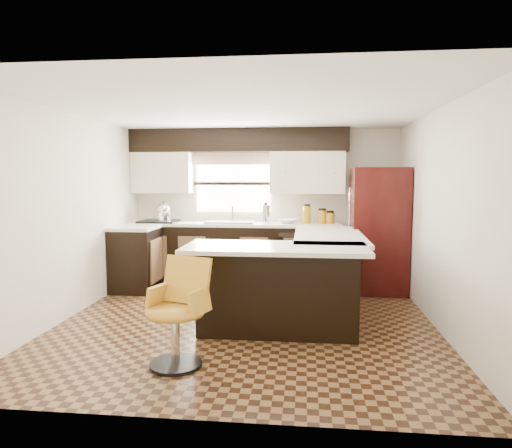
# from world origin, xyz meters

# --- Properties ---
(floor) EXTENTS (4.40, 4.40, 0.00)m
(floor) POSITION_xyz_m (0.00, 0.00, 0.00)
(floor) COLOR #49301A
(floor) RESTS_ON ground
(ceiling) EXTENTS (4.40, 4.40, 0.00)m
(ceiling) POSITION_xyz_m (0.00, 0.00, 2.40)
(ceiling) COLOR silver
(ceiling) RESTS_ON wall_back
(wall_back) EXTENTS (4.40, 0.00, 4.40)m
(wall_back) POSITION_xyz_m (0.00, 2.20, 1.20)
(wall_back) COLOR beige
(wall_back) RESTS_ON floor
(wall_front) EXTENTS (4.40, 0.00, 4.40)m
(wall_front) POSITION_xyz_m (0.00, -2.20, 1.20)
(wall_front) COLOR beige
(wall_front) RESTS_ON floor
(wall_left) EXTENTS (0.00, 4.40, 4.40)m
(wall_left) POSITION_xyz_m (-2.10, 0.00, 1.20)
(wall_left) COLOR beige
(wall_left) RESTS_ON floor
(wall_right) EXTENTS (0.00, 4.40, 4.40)m
(wall_right) POSITION_xyz_m (2.10, 0.00, 1.20)
(wall_right) COLOR beige
(wall_right) RESTS_ON floor
(base_cab_back) EXTENTS (3.30, 0.60, 0.90)m
(base_cab_back) POSITION_xyz_m (-0.45, 1.90, 0.45)
(base_cab_back) COLOR black
(base_cab_back) RESTS_ON floor
(base_cab_left) EXTENTS (0.60, 0.70, 0.90)m
(base_cab_left) POSITION_xyz_m (-1.80, 1.25, 0.45)
(base_cab_left) COLOR black
(base_cab_left) RESTS_ON floor
(counter_back) EXTENTS (3.30, 0.60, 0.04)m
(counter_back) POSITION_xyz_m (-0.45, 1.90, 0.92)
(counter_back) COLOR silver
(counter_back) RESTS_ON base_cab_back
(counter_left) EXTENTS (0.60, 0.70, 0.04)m
(counter_left) POSITION_xyz_m (-1.80, 1.25, 0.92)
(counter_left) COLOR silver
(counter_left) RESTS_ON base_cab_left
(soffit) EXTENTS (3.40, 0.35, 0.36)m
(soffit) POSITION_xyz_m (-0.40, 2.03, 2.22)
(soffit) COLOR black
(soffit) RESTS_ON wall_back
(upper_cab_left) EXTENTS (0.94, 0.35, 0.64)m
(upper_cab_left) POSITION_xyz_m (-1.62, 2.03, 1.72)
(upper_cab_left) COLOR beige
(upper_cab_left) RESTS_ON wall_back
(upper_cab_right) EXTENTS (1.14, 0.35, 0.64)m
(upper_cab_right) POSITION_xyz_m (0.68, 2.03, 1.72)
(upper_cab_right) COLOR beige
(upper_cab_right) RESTS_ON wall_back
(window_pane) EXTENTS (1.20, 0.02, 0.90)m
(window_pane) POSITION_xyz_m (-0.50, 2.18, 1.55)
(window_pane) COLOR white
(window_pane) RESTS_ON wall_back
(valance) EXTENTS (1.30, 0.06, 0.18)m
(valance) POSITION_xyz_m (-0.50, 2.14, 1.94)
(valance) COLOR #D19B93
(valance) RESTS_ON wall_back
(sink) EXTENTS (0.75, 0.45, 0.03)m
(sink) POSITION_xyz_m (-0.50, 1.88, 0.96)
(sink) COLOR #B2B2B7
(sink) RESTS_ON counter_back
(dishwasher) EXTENTS (0.58, 0.03, 0.78)m
(dishwasher) POSITION_xyz_m (0.55, 1.61, 0.43)
(dishwasher) COLOR black
(dishwasher) RESTS_ON floor
(cooktop) EXTENTS (0.58, 0.50, 0.02)m
(cooktop) POSITION_xyz_m (-1.65, 1.88, 0.96)
(cooktop) COLOR black
(cooktop) RESTS_ON counter_back
(peninsula_long) EXTENTS (0.60, 1.95, 0.90)m
(peninsula_long) POSITION_xyz_m (0.90, 0.62, 0.45)
(peninsula_long) COLOR black
(peninsula_long) RESTS_ON floor
(peninsula_return) EXTENTS (1.65, 0.60, 0.90)m
(peninsula_return) POSITION_xyz_m (0.38, -0.35, 0.45)
(peninsula_return) COLOR black
(peninsula_return) RESTS_ON floor
(counter_pen_long) EXTENTS (0.84, 1.95, 0.04)m
(counter_pen_long) POSITION_xyz_m (0.95, 0.62, 0.92)
(counter_pen_long) COLOR silver
(counter_pen_long) RESTS_ON peninsula_long
(counter_pen_return) EXTENTS (1.89, 0.84, 0.04)m
(counter_pen_return) POSITION_xyz_m (0.35, -0.44, 0.92)
(counter_pen_return) COLOR silver
(counter_pen_return) RESTS_ON peninsula_return
(refrigerator) EXTENTS (0.77, 0.73, 1.79)m
(refrigerator) POSITION_xyz_m (1.70, 1.55, 0.89)
(refrigerator) COLOR black
(refrigerator) RESTS_ON floor
(bar_chair) EXTENTS (0.64, 0.64, 0.94)m
(bar_chair) POSITION_xyz_m (-0.46, -1.34, 0.47)
(bar_chair) COLOR gold
(bar_chair) RESTS_ON floor
(kettle) EXTENTS (0.22, 0.22, 0.30)m
(kettle) POSITION_xyz_m (-1.56, 1.88, 1.12)
(kettle) COLOR silver
(kettle) RESTS_ON cooktop
(percolator) EXTENTS (0.13, 0.13, 0.29)m
(percolator) POSITION_xyz_m (0.05, 1.90, 1.09)
(percolator) COLOR silver
(percolator) RESTS_ON counter_back
(mixing_bowl) EXTENTS (0.36, 0.36, 0.07)m
(mixing_bowl) POSITION_xyz_m (0.38, 1.90, 0.98)
(mixing_bowl) COLOR white
(mixing_bowl) RESTS_ON counter_back
(canister_large) EXTENTS (0.13, 0.13, 0.27)m
(canister_large) POSITION_xyz_m (0.68, 1.92, 1.08)
(canister_large) COLOR #9D7014
(canister_large) RESTS_ON counter_back
(canister_med) EXTENTS (0.14, 0.14, 0.20)m
(canister_med) POSITION_xyz_m (0.91, 1.92, 1.05)
(canister_med) COLOR #9D7014
(canister_med) RESTS_ON counter_back
(canister_small) EXTENTS (0.14, 0.14, 0.17)m
(canister_small) POSITION_xyz_m (1.03, 1.92, 1.03)
(canister_small) COLOR #9D7014
(canister_small) RESTS_ON counter_back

